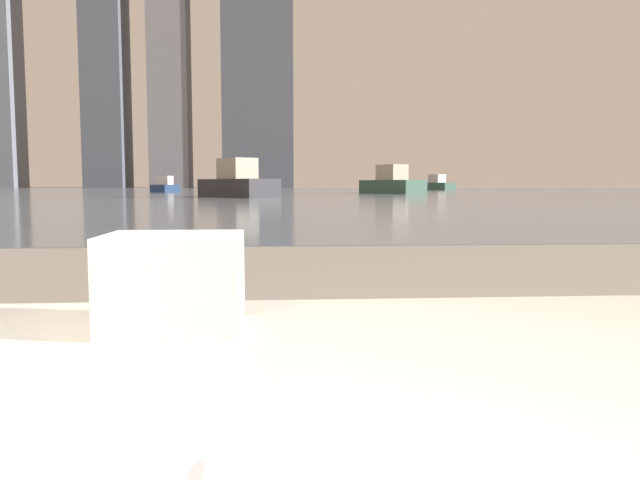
% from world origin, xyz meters
% --- Properties ---
extents(towel_stack, '(0.23, 0.19, 0.16)m').
position_xyz_m(towel_stack, '(-0.21, 0.80, 0.57)').
color(towel_stack, silver).
rests_on(towel_stack, bathtub).
extents(harbor_water, '(180.00, 110.00, 0.01)m').
position_xyz_m(harbor_water, '(0.00, 62.00, 0.01)').
color(harbor_water, slate).
rests_on(harbor_water, ground_plane).
extents(harbor_boat_0, '(4.29, 5.91, 2.12)m').
position_xyz_m(harbor_boat_0, '(8.48, 45.10, 0.76)').
color(harbor_boat_0, '#335647').
rests_on(harbor_boat_0, harbor_water).
extents(harbor_boat_2, '(4.68, 5.68, 2.08)m').
position_xyz_m(harbor_boat_2, '(-2.09, 33.60, 0.74)').
color(harbor_boat_2, '#2D2D33').
rests_on(harbor_boat_2, harbor_water).
extents(harbor_boat_3, '(1.93, 3.85, 1.38)m').
position_xyz_m(harbor_boat_3, '(-9.32, 53.38, 0.50)').
color(harbor_boat_3, navy).
rests_on(harbor_boat_3, harbor_water).
extents(harbor_boat_4, '(2.41, 3.72, 1.32)m').
position_xyz_m(harbor_boat_4, '(-2.40, 75.63, 0.47)').
color(harbor_boat_4, '#4C4C51').
rests_on(harbor_boat_4, harbor_water).
extents(harbor_boat_5, '(3.49, 5.03, 1.79)m').
position_xyz_m(harbor_boat_5, '(18.52, 70.63, 0.64)').
color(harbor_boat_5, '#335647').
rests_on(harbor_boat_5, harbor_water).
extents(skyline_tower_1, '(7.03, 8.92, 57.26)m').
position_xyz_m(skyline_tower_1, '(-30.75, 118.00, 28.63)').
color(skyline_tower_1, '#4C515B').
rests_on(skyline_tower_1, ground_plane).
extents(skyline_tower_2, '(7.07, 6.90, 45.92)m').
position_xyz_m(skyline_tower_2, '(-19.30, 118.00, 22.96)').
color(skyline_tower_2, slate).
rests_on(skyline_tower_2, ground_plane).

